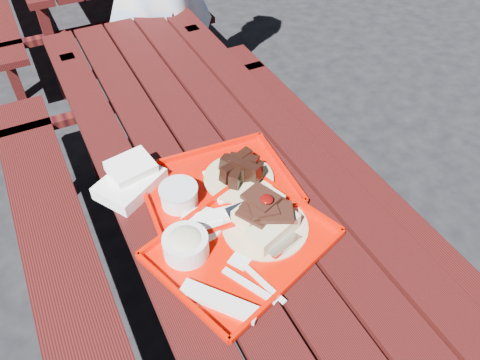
{
  "coord_description": "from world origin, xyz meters",
  "views": [
    {
      "loc": [
        -0.46,
        -1.05,
        1.81
      ],
      "look_at": [
        0.0,
        -0.15,
        0.82
      ],
      "focal_mm": 35.0,
      "sensor_mm": 36.0,
      "label": 1
    }
  ],
  "objects": [
    {
      "name": "far_tray",
      "position": [
        -0.06,
        -0.1,
        0.77
      ],
      "size": [
        0.48,
        0.39,
        0.08
      ],
      "color": "red",
      "rests_on": "picnic_table_near"
    },
    {
      "name": "picnic_table_near",
      "position": [
        -0.0,
        0.0,
        0.56
      ],
      "size": [
        1.41,
        2.4,
        0.75
      ],
      "color": "#390E0B",
      "rests_on": "ground"
    },
    {
      "name": "near_tray",
      "position": [
        -0.09,
        -0.31,
        0.79
      ],
      "size": [
        0.56,
        0.5,
        0.15
      ],
      "color": "red",
      "rests_on": "picnic_table_near"
    },
    {
      "name": "ground",
      "position": [
        0.0,
        0.0,
        0.0
      ],
      "size": [
        60.0,
        60.0,
        0.0
      ],
      "primitive_type": "plane",
      "color": "black",
      "rests_on": "ground"
    },
    {
      "name": "white_cloth",
      "position": [
        -0.29,
        0.04,
        0.78
      ],
      "size": [
        0.24,
        0.23,
        0.08
      ],
      "color": "white",
      "rests_on": "picnic_table_near"
    }
  ]
}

